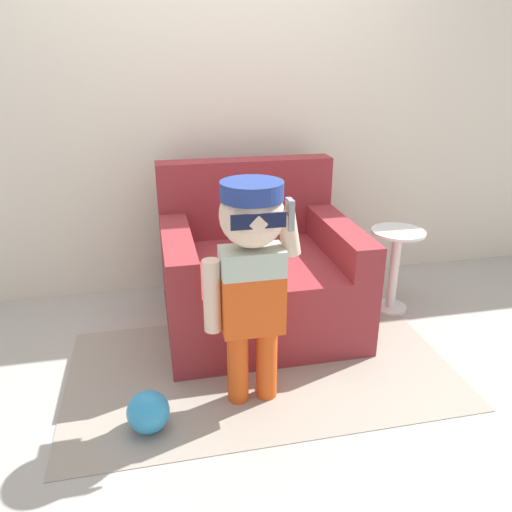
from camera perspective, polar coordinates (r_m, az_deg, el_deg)
ground_plane at (r=3.00m, az=-2.02°, el=-8.92°), size 10.00×10.00×0.00m
wall_back at (r=3.35m, az=-4.83°, el=17.81°), size 10.00×0.05×2.60m
armchair at (r=3.01m, az=0.12°, el=-2.03°), size 1.10×0.98×0.94m
person_child at (r=2.15m, az=-0.53°, el=-0.71°), size 0.44×0.33×1.07m
side_table at (r=3.26m, az=15.58°, el=-0.76°), size 0.33×0.33×0.54m
rug at (r=2.70m, az=0.56°, el=-12.69°), size 1.99×1.13×0.01m
toy_ball at (r=2.33m, az=-12.21°, el=-17.01°), size 0.19×0.19×0.19m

